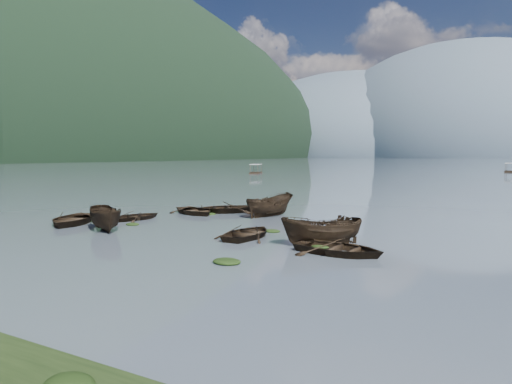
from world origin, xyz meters
The scene contains 22 objects.
ground_plane centered at (0.00, 0.00, 0.00)m, with size 2400.00×2400.00×0.00m, color #505A65.
haze_mtn_a centered at (-260.00, 900.00, 0.00)m, with size 520.00×520.00×280.00m, color #475666.
haze_mtn_b centered at (-60.00, 900.00, 0.00)m, with size 520.00×520.00×340.00m, color #475666.
rowboat_0 centered at (-9.81, 3.37, 0.00)m, with size 3.64×5.09×1.05m, color black.
rowboat_1 centered at (-7.53, 7.26, 0.00)m, with size 2.80×3.92×0.81m, color black.
rowboat_2 centered at (-5.76, 2.65, 0.00)m, with size 1.77×4.70×1.81m, color black.
rowboat_3 centered at (3.44, 4.87, 0.00)m, with size 3.06×4.29×0.89m, color black.
rowboat_4 centered at (9.50, 3.10, 0.00)m, with size 3.20×4.49×0.93m, color black.
rowboat_5 centered at (7.99, 4.85, 0.00)m, with size 1.73×4.60×1.78m, color black.
rowboat_6 centered at (-5.55, 11.83, 0.00)m, with size 3.25×4.55×0.94m, color black.
rowboat_7 centered at (-4.00, 13.96, 0.00)m, with size 3.64×5.10×1.06m, color black.
rowboat_8 centered at (0.30, 13.71, 0.00)m, with size 1.88×4.99×1.93m, color black.
weed_clump_0 centered at (-9.77, 4.88, 0.00)m, with size 1.16×0.95×0.25m, color black.
weed_clump_1 centered at (-5.81, 5.04, 0.00)m, with size 0.98×0.78×0.22m, color black.
weed_clump_2 centered at (5.78, -1.12, 0.00)m, with size 1.32×1.05×0.29m, color black.
weed_clump_3 centered at (3.82, 7.20, 0.00)m, with size 1.01×0.86×0.23m, color black.
weed_clump_4 centered at (8.18, 4.21, 0.00)m, with size 1.14×0.90×0.24m, color black.
weed_clump_5 centered at (-12.06, 7.33, 0.00)m, with size 1.15×0.93×0.24m, color black.
weed_clump_6 centered at (-4.30, 12.20, 0.00)m, with size 0.92×0.76×0.19m, color black.
weed_clump_7 centered at (6.62, 11.07, 0.00)m, with size 0.99×0.79×0.22m, color black.
pontoon_left centered at (-39.98, 84.11, 0.00)m, with size 2.45×5.88×2.25m, color black, non-canonical shape.
pontoon_centre centered at (17.06, 124.72, 0.00)m, with size 2.61×6.25×2.40m, color black, non-canonical shape.
Camera 1 is at (16.53, -17.85, 4.81)m, focal length 32.00 mm.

